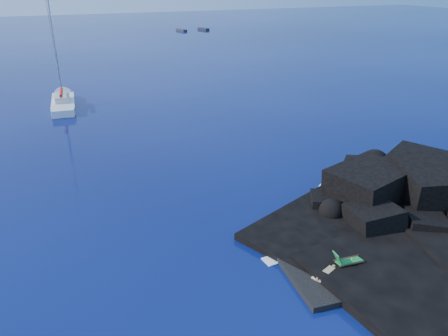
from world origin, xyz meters
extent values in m
plane|color=#030733|center=(0.00, 0.00, 0.00)|extent=(400.00, 400.00, 0.00)
cube|color=black|center=(4.50, 0.50, 0.00)|extent=(9.08, 6.86, 0.70)
cube|color=white|center=(2.29, -0.02, 0.38)|extent=(2.21, 1.63, 0.05)
cone|color=orange|center=(3.95, 0.10, 0.63)|extent=(0.40, 0.40, 0.57)
cube|color=#2C2B31|center=(32.77, 119.20, 0.00)|extent=(2.45, 4.56, 0.58)
cube|color=black|center=(40.18, 119.44, 0.00)|extent=(2.54, 4.80, 0.61)
camera|label=1|loc=(-10.93, -16.00, 15.55)|focal=35.00mm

